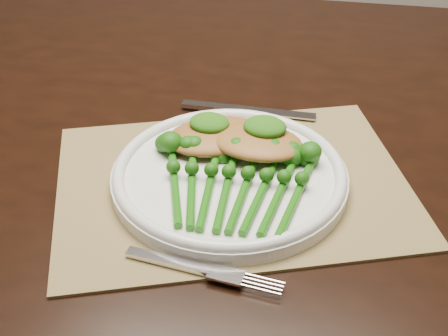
% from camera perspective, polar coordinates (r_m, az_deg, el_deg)
% --- Properties ---
extents(dining_table, '(1.66, 1.01, 0.75)m').
position_cam_1_polar(dining_table, '(1.14, -1.91, -10.65)').
color(dining_table, black).
rests_on(dining_table, ground).
extents(placemat, '(0.50, 0.44, 0.00)m').
position_cam_1_polar(placemat, '(0.75, 0.78, -1.40)').
color(placemat, olive).
rests_on(placemat, dining_table).
extents(dinner_plate, '(0.28, 0.28, 0.03)m').
position_cam_1_polar(dinner_plate, '(0.74, 0.50, -0.62)').
color(dinner_plate, silver).
rests_on(dinner_plate, placemat).
extents(knife, '(0.19, 0.02, 0.01)m').
position_cam_1_polar(knife, '(0.88, 1.01, 5.43)').
color(knife, silver).
rests_on(knife, placemat).
extents(fork, '(0.17, 0.03, 0.01)m').
position_cam_1_polar(fork, '(0.63, -1.00, -9.49)').
color(fork, silver).
rests_on(fork, placemat).
extents(chicken_fillet_left, '(0.15, 0.13, 0.02)m').
position_cam_1_polar(chicken_fillet_left, '(0.78, -0.79, 2.95)').
color(chicken_fillet_left, '#A26A2F').
rests_on(chicken_fillet_left, dinner_plate).
extents(chicken_fillet_right, '(0.12, 0.09, 0.02)m').
position_cam_1_polar(chicken_fillet_right, '(0.76, 2.96, 2.43)').
color(chicken_fillet_right, '#A26A2F').
rests_on(chicken_fillet_right, dinner_plate).
extents(pesto_dollop_left, '(0.05, 0.04, 0.02)m').
position_cam_1_polar(pesto_dollop_left, '(0.78, -1.35, 4.15)').
color(pesto_dollop_left, '#194C0A').
rests_on(pesto_dollop_left, chicken_fillet_left).
extents(pesto_dollop_right, '(0.05, 0.04, 0.02)m').
position_cam_1_polar(pesto_dollop_right, '(0.76, 3.77, 3.79)').
color(pesto_dollop_right, '#194C0A').
rests_on(pesto_dollop_right, chicken_fillet_right).
extents(broccolini_bundle, '(0.18, 0.19, 0.04)m').
position_cam_1_polar(broccolini_bundle, '(0.70, 0.99, -2.05)').
color(broccolini_bundle, '#185B0C').
rests_on(broccolini_bundle, dinner_plate).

